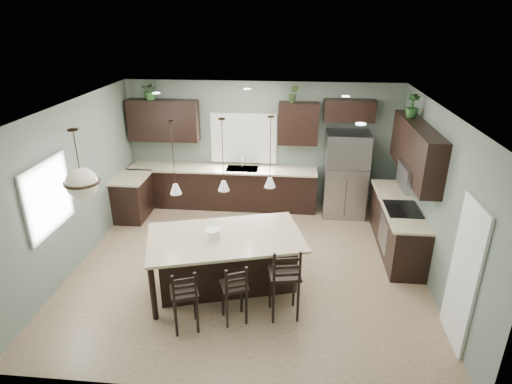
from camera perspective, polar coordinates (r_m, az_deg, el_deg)
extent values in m
plane|color=#9E8466|center=(7.69, -1.04, -9.75)|extent=(6.00, 6.00, 0.00)
cube|color=white|center=(6.21, 25.95, -9.96)|extent=(0.04, 0.82, 2.04)
cube|color=white|center=(9.60, -1.66, 7.18)|extent=(1.35, 0.02, 1.00)
cube|color=white|center=(7.24, -26.09, -0.59)|extent=(0.02, 1.10, 1.00)
cube|color=black|center=(9.58, -16.15, -0.77)|extent=(0.60, 0.90, 0.90)
cube|color=#C5B495|center=(9.40, -16.35, 1.85)|extent=(0.66, 0.96, 0.04)
cube|color=black|center=(9.75, -4.41, 0.55)|extent=(4.20, 0.60, 0.90)
cube|color=#C5B495|center=(9.57, -4.52, 3.11)|extent=(4.20, 0.66, 0.04)
cube|color=gray|center=(9.50, -1.84, 3.11)|extent=(0.70, 0.45, 0.01)
cylinder|color=silver|center=(9.42, -1.88, 3.88)|extent=(0.02, 0.02, 0.28)
cube|color=black|center=(9.72, -12.23, 9.32)|extent=(1.55, 0.34, 0.90)
cube|color=black|center=(9.28, 5.66, 9.08)|extent=(0.85, 0.34, 0.90)
cube|color=black|center=(9.28, 12.34, 10.57)|extent=(1.05, 0.34, 0.45)
cube|color=black|center=(8.42, 18.28, -4.42)|extent=(0.60, 2.35, 0.90)
cube|color=#C5B495|center=(8.22, 18.55, -1.50)|extent=(0.66, 2.35, 0.04)
cube|color=black|center=(7.97, 18.97, -2.15)|extent=(0.58, 0.75, 0.02)
cube|color=gray|center=(8.11, 16.56, -5.26)|extent=(0.01, 0.72, 0.60)
cube|color=black|center=(7.91, 20.54, 5.28)|extent=(0.34, 2.35, 0.90)
cube|color=gray|center=(7.77, 20.25, 1.88)|extent=(0.40, 0.75, 0.40)
cube|color=gray|center=(9.38, 11.83, 2.30)|extent=(0.90, 0.74, 1.85)
cube|color=black|center=(6.94, -4.01, -9.27)|extent=(2.66, 1.96, 0.92)
cylinder|color=white|center=(6.65, -5.85, -5.54)|extent=(0.24, 0.24, 0.14)
cube|color=black|center=(6.16, -9.50, -13.81)|extent=(0.48, 0.48, 1.00)
cube|color=black|center=(6.23, -2.94, -13.15)|extent=(0.47, 0.47, 0.97)
cube|color=black|center=(6.27, 3.79, -11.75)|extent=(0.51, 0.51, 1.17)
imported|color=#2B5826|center=(9.63, -13.88, 13.05)|extent=(0.41, 0.37, 0.41)
imported|color=#355324|center=(9.12, 5.00, 12.93)|extent=(0.22, 0.18, 0.36)
imported|color=#265223|center=(8.22, 20.14, 10.72)|extent=(0.30, 0.30, 0.42)
plane|color=slate|center=(9.61, 0.74, 6.29)|extent=(6.00, 0.00, 6.00)
plane|color=slate|center=(4.66, -5.05, -13.40)|extent=(6.00, 0.00, 6.00)
plane|color=slate|center=(7.94, -23.18, 0.71)|extent=(0.00, 5.50, 5.50)
plane|color=slate|center=(7.35, 22.82, -0.97)|extent=(0.00, 5.50, 5.50)
plane|color=white|center=(6.61, -1.21, 11.12)|extent=(6.00, 6.00, 0.00)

